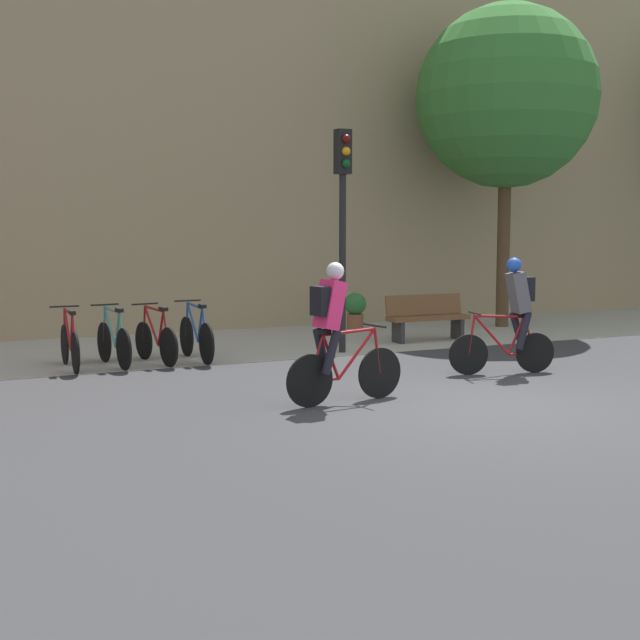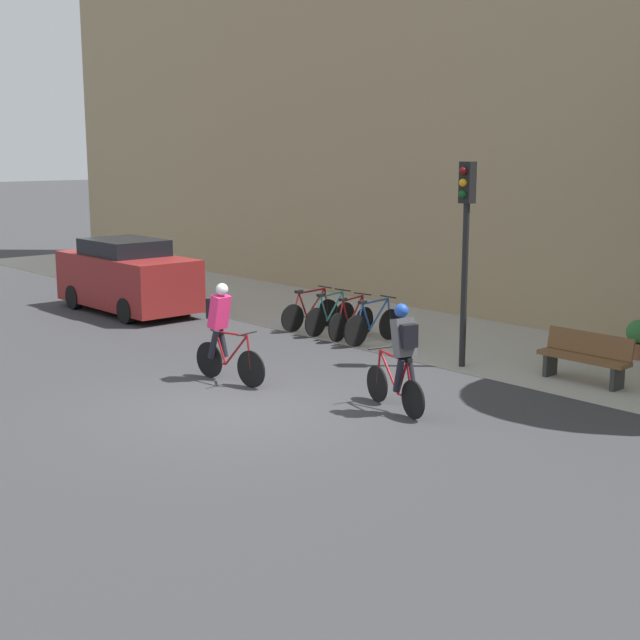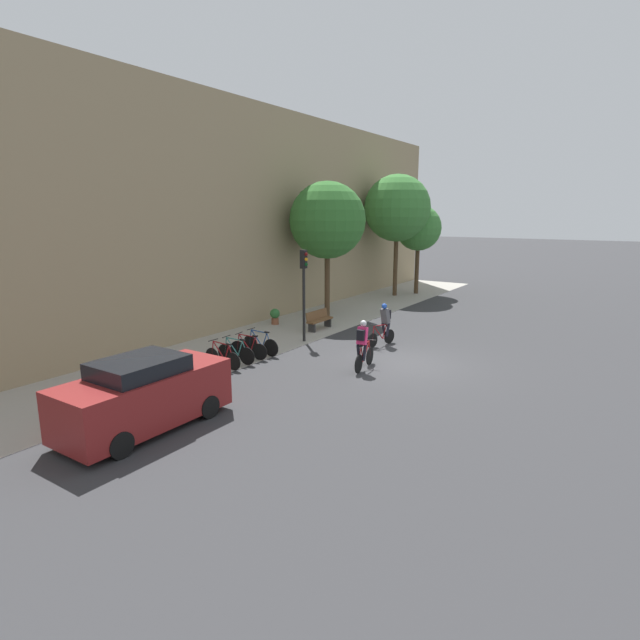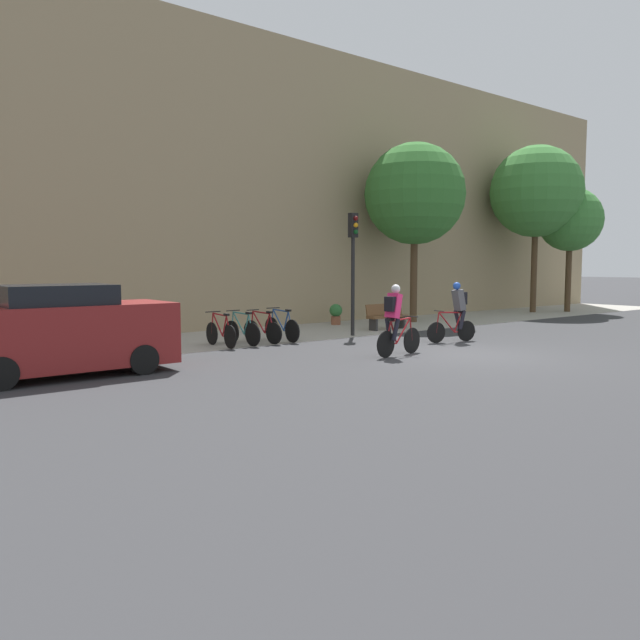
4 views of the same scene
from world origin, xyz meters
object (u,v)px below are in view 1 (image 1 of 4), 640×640
object	(u,v)px
cyclist_pink	(334,329)
cyclist_grey	(514,311)
parked_bike_3	(196,336)
bench	(427,317)
parked_bike_0	(70,344)
parked_bike_2	(156,340)
potted_plant	(355,309)
parked_bike_1	(114,341)
traffic_light_pole	(343,200)

from	to	relation	value
cyclist_pink	cyclist_grey	size ratio (longest dim) A/B	1.01
parked_bike_3	bench	distance (m)	4.82
parked_bike_0	parked_bike_2	world-z (taller)	parked_bike_0
parked_bike_3	bench	xyz separation A→B (m)	(4.79, 0.48, 0.07)
parked_bike_3	bench	bearing A→B (deg)	5.75
bench	parked_bike_2	bearing A→B (deg)	-174.96
potted_plant	parked_bike_1	bearing A→B (deg)	-153.86
parked_bike_2	bench	size ratio (longest dim) A/B	0.94
cyclist_pink	cyclist_grey	distance (m)	3.60
cyclist_pink	traffic_light_pole	world-z (taller)	traffic_light_pole
parked_bike_3	cyclist_pink	bearing A→B (deg)	-84.48
parked_bike_0	parked_bike_1	bearing A→B (deg)	0.10
cyclist_pink	parked_bike_2	bearing A→B (deg)	104.42
bench	parked_bike_0	bearing A→B (deg)	-175.95
cyclist_pink	bench	size ratio (longest dim) A/B	1.05
parked_bike_3	bench	world-z (taller)	parked_bike_3
cyclist_grey	parked_bike_1	xyz separation A→B (m)	(-5.25, 3.32, -0.55)
traffic_light_pole	parked_bike_2	bearing A→B (deg)	175.98
parked_bike_2	parked_bike_3	xyz separation A→B (m)	(0.68, -0.00, 0.02)
parked_bike_2	cyclist_grey	bearing A→B (deg)	-36.02
potted_plant	bench	bearing A→B (deg)	-82.99
cyclist_pink	parked_bike_1	world-z (taller)	cyclist_pink
parked_bike_2	potted_plant	size ratio (longest dim) A/B	2.03
cyclist_pink	traffic_light_pole	distance (m)	4.87
parked_bike_1	traffic_light_pole	xyz separation A→B (m)	(3.96, -0.23, 2.27)
parked_bike_2	traffic_light_pole	distance (m)	3.99
bench	parked_bike_3	bearing A→B (deg)	-174.25
cyclist_grey	parked_bike_0	distance (m)	6.82
cyclist_pink	parked_bike_0	world-z (taller)	cyclist_pink
parked_bike_3	traffic_light_pole	xyz separation A→B (m)	(2.60, -0.23, 2.26)
cyclist_pink	parked_bike_2	xyz separation A→B (m)	(-1.09, 4.23, -0.56)
cyclist_grey	traffic_light_pole	size ratio (longest dim) A/B	0.45
parked_bike_1	bench	distance (m)	6.17
cyclist_grey	traffic_light_pole	xyz separation A→B (m)	(-1.30, 3.09, 1.71)
parked_bike_2	potted_plant	distance (m)	5.92
parked_bike_1	potted_plant	world-z (taller)	parked_bike_1
cyclist_pink	bench	xyz separation A→B (m)	(4.38, 4.72, -0.48)
parked_bike_0	cyclist_pink	bearing A→B (deg)	-59.95
parked_bike_2	parked_bike_3	world-z (taller)	parked_bike_3
traffic_light_pole	potted_plant	distance (m)	4.27
cyclist_grey	potted_plant	bearing A→B (deg)	84.40
traffic_light_pole	potted_plant	size ratio (longest dim) A/B	4.95
cyclist_grey	parked_bike_3	distance (m)	5.15
parked_bike_2	traffic_light_pole	xyz separation A→B (m)	(3.27, -0.23, 2.27)
traffic_light_pole	potted_plant	xyz separation A→B (m)	(1.90, 3.11, -2.22)
parked_bike_3	parked_bike_2	bearing A→B (deg)	179.97
cyclist_pink	parked_bike_1	size ratio (longest dim) A/B	1.09
parked_bike_1	potted_plant	bearing A→B (deg)	26.14
cyclist_pink	traffic_light_pole	bearing A→B (deg)	61.37
cyclist_pink	potted_plant	distance (m)	8.22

